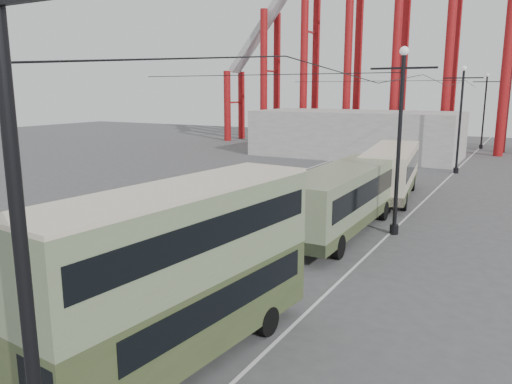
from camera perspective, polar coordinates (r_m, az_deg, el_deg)
The scene contains 11 objects.
ground at distance 15.27m, azimuth -26.92°, elevation -18.15°, with size 160.00×160.00×0.00m, color #474749.
road_markings at distance 30.31m, azimuth 4.34°, elevation -2.32°, with size 12.52×120.00×0.01m.
lamp_post_near at distance 7.14m, azimuth -27.20°, elevation 15.23°, with size 3.20×0.44×10.80m.
lamp_post_mid at distance 25.83m, azimuth 16.03°, elevation 5.38°, with size 3.20×0.44×9.32m.
lamp_post_far at distance 47.46m, azimuth 22.28°, elevation 7.58°, with size 3.20×0.44×9.32m.
lamp_post_distant at distance 69.32m, azimuth 24.62°, elevation 8.38°, with size 3.20×0.44×9.32m.
fairground_shed at distance 56.98m, azimuth 11.34°, elevation 6.53°, with size 22.00×10.00×5.00m, color gray.
double_decker_bus at distance 13.33m, azimuth -8.41°, elevation -8.46°, with size 3.12×9.22×4.86m.
single_decker_green at distance 25.93m, azimuth 9.92°, elevation -0.53°, with size 2.84×11.96×3.38m.
single_decker_cream at distance 35.22m, azimuth 15.19°, elevation 2.46°, with size 4.28×11.33×3.44m.
pedestrian at distance 17.55m, azimuth -5.13°, elevation -9.39°, with size 0.72×0.48×1.99m, color #222227.
Camera 1 is at (11.46, -7.03, 7.25)m, focal length 35.00 mm.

